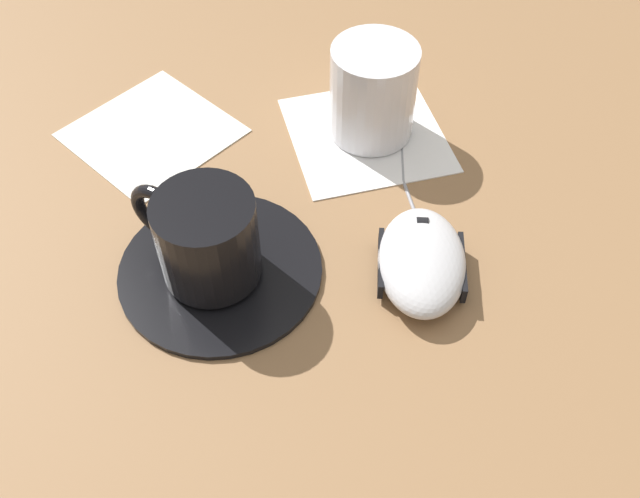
% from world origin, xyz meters
% --- Properties ---
extents(ground_plane, '(3.00, 3.00, 0.00)m').
position_xyz_m(ground_plane, '(0.00, 0.00, 0.00)').
color(ground_plane, olive).
extents(saucer, '(0.16, 0.16, 0.01)m').
position_xyz_m(saucer, '(0.06, 0.06, 0.00)').
color(saucer, black).
rests_on(saucer, ground).
extents(coffee_cup, '(0.10, 0.07, 0.07)m').
position_xyz_m(coffee_cup, '(0.07, 0.06, 0.05)').
color(coffee_cup, black).
rests_on(coffee_cup, saucer).
extents(computer_mouse, '(0.07, 0.11, 0.03)m').
position_xyz_m(computer_mouse, '(-0.09, 0.06, 0.02)').
color(computer_mouse, silver).
rests_on(computer_mouse, ground).
extents(mouse_cable, '(0.06, 0.26, 0.00)m').
position_xyz_m(mouse_cable, '(-0.07, -0.13, 0.00)').
color(mouse_cable, gray).
rests_on(mouse_cable, ground).
extents(napkin_under_glass, '(0.17, 0.17, 0.00)m').
position_xyz_m(napkin_under_glass, '(-0.05, -0.10, 0.00)').
color(napkin_under_glass, white).
rests_on(napkin_under_glass, ground).
extents(drinking_glass, '(0.08, 0.08, 0.09)m').
position_xyz_m(drinking_glass, '(-0.06, -0.11, 0.05)').
color(drinking_glass, silver).
rests_on(drinking_glass, napkin_under_glass).
extents(napkin_spare, '(0.18, 0.18, 0.00)m').
position_xyz_m(napkin_spare, '(0.15, -0.10, 0.00)').
color(napkin_spare, silver).
rests_on(napkin_spare, ground).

